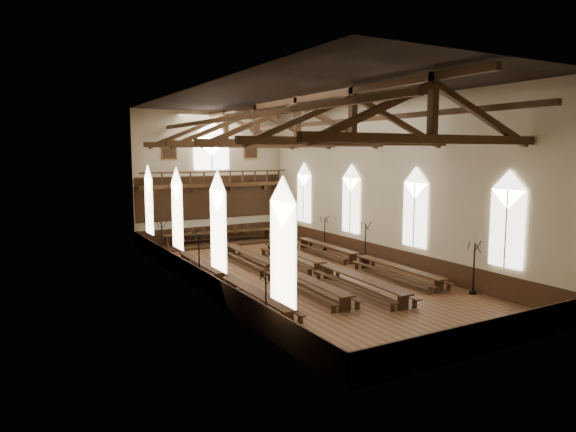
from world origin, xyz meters
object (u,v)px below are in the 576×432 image
Objects in this scene: refectory_row_d at (359,257)px; dais at (219,243)px; refectory_row_b at (276,268)px; candelabrum_right_far at (325,240)px; refectory_row_a at (225,278)px; candelabrum_left_near at (266,311)px; refectory_row_c at (324,267)px; candelabrum_right_mid at (365,250)px; candelabrum_left_mid at (199,269)px; candelabrum_right_near at (473,278)px; candelabrum_left_far at (162,249)px; high_table at (219,233)px.

refectory_row_d is 12.12m from dais.
candelabrum_right_far is (6.82, 5.39, 0.19)m from refectory_row_b.
refectory_row_a is 6.01× the size of candelabrum_left_near.
candelabrum_right_far is at bearing 56.03° from refectory_row_c.
candelabrum_right_mid is at bearing 22.85° from refectory_row_c.
candelabrum_left_mid is at bearing 131.39° from refectory_row_a.
refectory_row_b reaches higher than dais.
candelabrum_right_near reaches higher than dais.
refectory_row_a is 6.56m from candelabrum_left_near.
refectory_row_d is at bearing -35.88° from candelabrum_left_far.
candelabrum_left_near is (-4.28, -7.13, 0.16)m from refectory_row_b.
refectory_row_a is at bearing 81.47° from candelabrum_left_near.
refectory_row_d is 5.53× the size of candelabrum_right_mid.
refectory_row_c is 4.72m from candelabrum_right_mid.
refectory_row_d is 6.15× the size of candelabrum_left_near.
candelabrum_right_far is (0.00, 4.62, -0.04)m from candelabrum_right_mid.
candelabrum_left_near is 7.59m from candelabrum_left_mid.
refectory_row_b is 11.31m from high_table.
candelabrum_left_far is 11.27m from candelabrum_right_far.
high_table is at bearing 134.02° from candelabrum_right_far.
dais is 4.29× the size of candelabrum_left_far.
candelabrum_right_mid is (6.82, 0.78, 0.23)m from refectory_row_b.
candelabrum_left_near reaches higher than refectory_row_d.
refectory_row_c is 7.94m from candelabrum_right_near.
candelabrum_right_near is at bearing -53.57° from candelabrum_left_far.
candelabrum_right_far is (5.66, -5.85, -0.13)m from high_table.
candelabrum_right_mid reaches higher than dais.
refectory_row_d is 4.98× the size of candelabrum_left_mid.
candelabrum_right_mid is at bearing -90.00° from candelabrum_right_far.
high_table is (1.16, 11.25, 0.32)m from refectory_row_b.
candelabrum_left_mid is at bearing -178.33° from candelabrum_right_mid.
candelabrum_left_far is at bearing -144.32° from high_table.
candelabrum_right_far is (10.13, 6.04, 0.23)m from refectory_row_a.
candelabrum_right_mid reaches higher than high_table.
refectory_row_b is 5.62× the size of candelabrum_right_mid.
candelabrum_left_far reaches higher than candelabrum_right_far.
refectory_row_d is 1.28m from candelabrum_right_mid.
candelabrum_left_mid is at bearing -90.00° from candelabrum_left_far.
refectory_row_a is 0.96× the size of refectory_row_c.
candelabrum_left_far reaches higher than refectory_row_a.
candelabrum_right_mid reaches higher than refectory_row_c.
candelabrum_right_far is (0.00, 13.09, -0.06)m from candelabrum_right_near.
candelabrum_left_far reaches higher than refectory_row_c.
dais is at bearing 88.21° from high_table.
refectory_row_c is 5.65× the size of candelabrum_right_mid.
refectory_row_c reaches higher than refectory_row_b.
candelabrum_left_mid reaches higher than high_table.
refectory_row_b is at bearing 11.08° from refectory_row_a.
candelabrum_left_near is at bearing -90.00° from candelabrum_left_far.
candelabrum_left_near is 0.87× the size of candelabrum_left_far.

